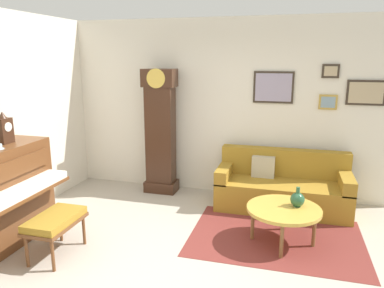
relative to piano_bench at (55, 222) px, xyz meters
The scene contains 9 objects.
ground_plane 1.51m from the piano_bench, ahead, with size 6.40×6.00×0.10m, color #B2A899.
wall_back 3.11m from the piano_bench, 60.53° to the left, with size 5.30×0.13×2.80m.
area_rug 2.64m from the piano_bench, 24.13° to the left, with size 2.10×1.50×0.01m, color maroon.
piano_bench is the anchor object (origin of this frame).
grandfather_clock 2.36m from the piano_bench, 79.01° to the left, with size 0.52×0.34×2.03m.
couch 3.18m from the piano_bench, 40.92° to the left, with size 1.90×0.80×0.84m.
coffee_table 2.64m from the piano_bench, 21.40° to the left, with size 0.88×0.88×0.45m.
mantel_clock 1.28m from the piano_bench, 161.00° to the left, with size 0.13×0.18×0.38m.
green_jug 2.81m from the piano_bench, 21.97° to the left, with size 0.17×0.17×0.24m.
Camera 1 is at (1.04, -3.41, 2.19)m, focal length 34.30 mm.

